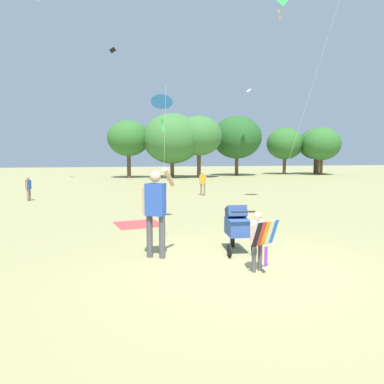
{
  "coord_description": "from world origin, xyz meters",
  "views": [
    {
      "loc": [
        -2.31,
        -5.95,
        2.09
      ],
      "look_at": [
        -0.64,
        1.51,
        1.3
      ],
      "focal_mm": 33.08,
      "sensor_mm": 36.0,
      "label": 1
    }
  ],
  "objects_px": {
    "person_adult_flyer": "(156,206)",
    "stroller": "(237,224)",
    "kite_adult_black": "(162,103)",
    "person_red_shirt": "(203,181)",
    "child_with_butterfly_kite": "(259,236)",
    "picnic_blanket": "(138,224)",
    "kite_orange_delta": "(282,7)",
    "person_sitting_far": "(28,187)"
  },
  "relations": [
    {
      "from": "stroller",
      "to": "kite_adult_black",
      "type": "height_order",
      "value": "kite_adult_black"
    },
    {
      "from": "stroller",
      "to": "kite_orange_delta",
      "type": "xyz_separation_m",
      "value": [
        4.04,
        6.32,
        7.32
      ]
    },
    {
      "from": "child_with_butterfly_kite",
      "to": "person_adult_flyer",
      "type": "relative_size",
      "value": 0.58
    },
    {
      "from": "person_sitting_far",
      "to": "kite_orange_delta",
      "type": "bearing_deg",
      "value": -20.86
    },
    {
      "from": "kite_orange_delta",
      "to": "picnic_blanket",
      "type": "relative_size",
      "value": 6.67
    },
    {
      "from": "stroller",
      "to": "picnic_blanket",
      "type": "height_order",
      "value": "stroller"
    },
    {
      "from": "kite_orange_delta",
      "to": "person_sitting_far",
      "type": "xyz_separation_m",
      "value": [
        -10.45,
        3.98,
        -7.26
      ]
    },
    {
      "from": "kite_adult_black",
      "to": "person_red_shirt",
      "type": "xyz_separation_m",
      "value": [
        3.11,
        7.25,
        -2.89
      ]
    },
    {
      "from": "person_adult_flyer",
      "to": "person_red_shirt",
      "type": "height_order",
      "value": "person_adult_flyer"
    },
    {
      "from": "person_adult_flyer",
      "to": "picnic_blanket",
      "type": "bearing_deg",
      "value": 91.73
    },
    {
      "from": "kite_orange_delta",
      "to": "picnic_blanket",
      "type": "bearing_deg",
      "value": -155.09
    },
    {
      "from": "kite_orange_delta",
      "to": "person_sitting_far",
      "type": "distance_m",
      "value": 13.34
    },
    {
      "from": "picnic_blanket",
      "to": "person_red_shirt",
      "type": "bearing_deg",
      "value": 61.56
    },
    {
      "from": "person_adult_flyer",
      "to": "stroller",
      "type": "height_order",
      "value": "person_adult_flyer"
    },
    {
      "from": "stroller",
      "to": "person_sitting_far",
      "type": "distance_m",
      "value": 12.13
    },
    {
      "from": "stroller",
      "to": "person_sitting_far",
      "type": "relative_size",
      "value": 0.98
    },
    {
      "from": "child_with_butterfly_kite",
      "to": "person_adult_flyer",
      "type": "bearing_deg",
      "value": 142.67
    },
    {
      "from": "kite_adult_black",
      "to": "person_red_shirt",
      "type": "relative_size",
      "value": 3.03
    },
    {
      "from": "person_adult_flyer",
      "to": "kite_orange_delta",
      "type": "height_order",
      "value": "kite_orange_delta"
    },
    {
      "from": "child_with_butterfly_kite",
      "to": "kite_adult_black",
      "type": "bearing_deg",
      "value": 102.78
    },
    {
      "from": "child_with_butterfly_kite",
      "to": "person_red_shirt",
      "type": "relative_size",
      "value": 0.85
    },
    {
      "from": "stroller",
      "to": "person_red_shirt",
      "type": "relative_size",
      "value": 0.86
    },
    {
      "from": "child_with_butterfly_kite",
      "to": "kite_adult_black",
      "type": "height_order",
      "value": "kite_adult_black"
    },
    {
      "from": "person_adult_flyer",
      "to": "person_red_shirt",
      "type": "relative_size",
      "value": 1.46
    },
    {
      "from": "child_with_butterfly_kite",
      "to": "kite_orange_delta",
      "type": "xyz_separation_m",
      "value": [
        4.12,
        7.65,
        7.28
      ]
    },
    {
      "from": "kite_adult_black",
      "to": "stroller",
      "type": "bearing_deg",
      "value": -71.38
    },
    {
      "from": "stroller",
      "to": "person_red_shirt",
      "type": "xyz_separation_m",
      "value": [
        1.97,
        10.66,
        0.15
      ]
    },
    {
      "from": "stroller",
      "to": "kite_adult_black",
      "type": "relative_size",
      "value": 0.28
    },
    {
      "from": "child_with_butterfly_kite",
      "to": "picnic_blanket",
      "type": "relative_size",
      "value": 0.82
    },
    {
      "from": "child_with_butterfly_kite",
      "to": "person_sitting_far",
      "type": "distance_m",
      "value": 13.25
    },
    {
      "from": "child_with_butterfly_kite",
      "to": "picnic_blanket",
      "type": "xyz_separation_m",
      "value": [
        -1.8,
        4.9,
        -0.64
      ]
    },
    {
      "from": "picnic_blanket",
      "to": "child_with_butterfly_kite",
      "type": "bearing_deg",
      "value": -69.82
    },
    {
      "from": "person_red_shirt",
      "to": "child_with_butterfly_kite",
      "type": "bearing_deg",
      "value": -99.65
    },
    {
      "from": "person_adult_flyer",
      "to": "person_red_shirt",
      "type": "bearing_deg",
      "value": 70.78
    },
    {
      "from": "child_with_butterfly_kite",
      "to": "person_sitting_far",
      "type": "height_order",
      "value": "person_sitting_far"
    },
    {
      "from": "person_red_shirt",
      "to": "picnic_blanket",
      "type": "xyz_separation_m",
      "value": [
        -3.84,
        -7.09,
        -0.74
      ]
    },
    {
      "from": "person_red_shirt",
      "to": "person_sitting_far",
      "type": "relative_size",
      "value": 1.14
    },
    {
      "from": "person_adult_flyer",
      "to": "kite_adult_black",
      "type": "distance_m",
      "value": 4.34
    },
    {
      "from": "person_adult_flyer",
      "to": "kite_orange_delta",
      "type": "xyz_separation_m",
      "value": [
        5.81,
        6.36,
        6.85
      ]
    },
    {
      "from": "stroller",
      "to": "kite_orange_delta",
      "type": "height_order",
      "value": "kite_orange_delta"
    },
    {
      "from": "stroller",
      "to": "person_sitting_far",
      "type": "xyz_separation_m",
      "value": [
        -6.41,
        10.3,
        0.05
      ]
    },
    {
      "from": "person_adult_flyer",
      "to": "stroller",
      "type": "relative_size",
      "value": 1.69
    }
  ]
}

